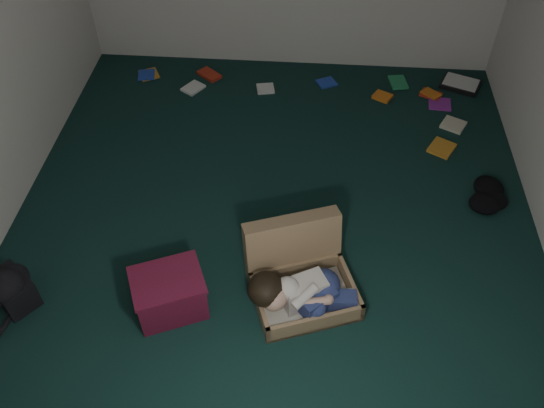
# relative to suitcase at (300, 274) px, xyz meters

# --- Properties ---
(floor) EXTENTS (4.50, 4.50, 0.00)m
(floor) POSITION_rel_suitcase_xyz_m (-0.22, 0.60, -0.15)
(floor) COLOR black
(floor) RESTS_ON ground
(suitcase) EXTENTS (0.84, 0.83, 0.49)m
(suitcase) POSITION_rel_suitcase_xyz_m (0.00, 0.00, 0.00)
(suitcase) COLOR #917450
(suitcase) RESTS_ON floor
(person) EXTENTS (0.74, 0.38, 0.30)m
(person) POSITION_rel_suitcase_xyz_m (0.01, -0.17, 0.04)
(person) COLOR beige
(person) RESTS_ON suitcase
(maroon_bin) EXTENTS (0.56, 0.51, 0.32)m
(maroon_bin) POSITION_rel_suitcase_xyz_m (-0.85, -0.23, 0.01)
(maroon_bin) COLOR #5A1228
(maroon_bin) RESTS_ON floor
(backpack) EXTENTS (0.51, 0.49, 0.24)m
(backpack) POSITION_rel_suitcase_xyz_m (-1.91, -0.26, -0.03)
(backpack) COLOR black
(backpack) RESTS_ON floor
(clothing_pile) EXTENTS (0.41, 0.33, 0.13)m
(clothing_pile) POSITION_rel_suitcase_xyz_m (1.45, 0.95, -0.08)
(clothing_pile) COLOR black
(clothing_pile) RESTS_ON floor
(paper_tray) EXTENTS (0.43, 0.38, 0.05)m
(paper_tray) POSITION_rel_suitcase_xyz_m (1.48, 2.55, -0.12)
(paper_tray) COLOR black
(paper_tray) RESTS_ON floor
(book_scatter) EXTENTS (3.14, 1.21, 0.02)m
(book_scatter) POSITION_rel_suitcase_xyz_m (0.22, 2.28, -0.14)
(book_scatter) COLOR orange
(book_scatter) RESTS_ON floor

